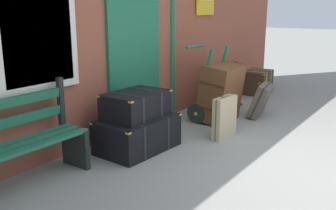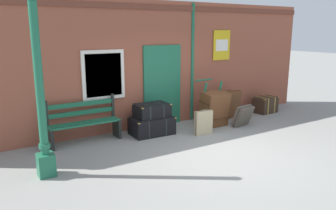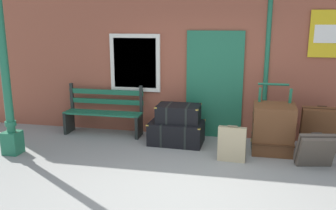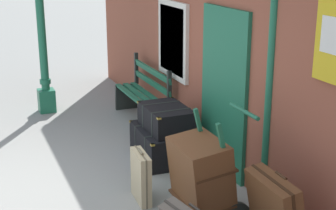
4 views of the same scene
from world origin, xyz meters
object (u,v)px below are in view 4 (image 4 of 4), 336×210
at_px(lamp_post, 43,47).
at_px(steamer_trunk_middle, 166,118).
at_px(large_brown_trunk, 202,181).
at_px(suitcase_umber, 141,177).
at_px(porters_trolley, 216,195).
at_px(platform_bench, 144,95).
at_px(steamer_trunk_base, 162,143).

bearing_deg(lamp_post, steamer_trunk_middle, 22.73).
bearing_deg(large_brown_trunk, suitcase_umber, -147.90).
distance_m(lamp_post, large_brown_trunk, 4.58).
bearing_deg(porters_trolley, suitcase_umber, -138.39).
distance_m(platform_bench, steamer_trunk_middle, 1.63).
xyz_separation_m(large_brown_trunk, suitcase_umber, (-0.68, -0.43, -0.17)).
distance_m(platform_bench, suitcase_umber, 2.80).
height_order(large_brown_trunk, suitcase_umber, large_brown_trunk).
distance_m(lamp_post, steamer_trunk_base, 3.08).
bearing_deg(steamer_trunk_middle, lamp_post, -157.27).
relative_size(platform_bench, large_brown_trunk, 1.73).
relative_size(steamer_trunk_middle, porters_trolley, 0.69).
xyz_separation_m(porters_trolley, large_brown_trunk, (0.00, -0.18, 0.19)).
bearing_deg(steamer_trunk_base, suitcase_umber, -33.09).
bearing_deg(platform_bench, steamer_trunk_base, -10.89).
relative_size(lamp_post, platform_bench, 1.91).
distance_m(platform_bench, steamer_trunk_base, 1.62).
distance_m(porters_trolley, large_brown_trunk, 0.26).
bearing_deg(porters_trolley, steamer_trunk_middle, 175.84).
relative_size(porters_trolley, large_brown_trunk, 1.28).
xyz_separation_m(lamp_post, suitcase_umber, (3.77, 0.42, -0.87)).
height_order(lamp_post, steamer_trunk_middle, lamp_post).
distance_m(steamer_trunk_middle, porters_trolley, 1.73).
xyz_separation_m(steamer_trunk_base, steamer_trunk_middle, (0.03, 0.04, 0.37)).
relative_size(platform_bench, steamer_trunk_middle, 1.97).
height_order(lamp_post, suitcase_umber, lamp_post).
distance_m(lamp_post, platform_bench, 1.95).
bearing_deg(porters_trolley, steamer_trunk_base, 177.33).
bearing_deg(suitcase_umber, lamp_post, -173.60).
height_order(porters_trolley, suitcase_umber, porters_trolley).
relative_size(steamer_trunk_base, large_brown_trunk, 1.12).
xyz_separation_m(lamp_post, steamer_trunk_base, (2.72, 1.11, -0.95)).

